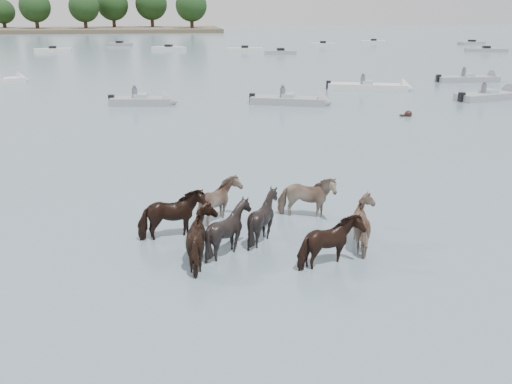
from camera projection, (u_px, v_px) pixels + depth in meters
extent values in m
plane|color=slate|center=(331.00, 255.00, 13.86)|extent=(400.00, 400.00, 0.00)
imported|color=black|center=(172.00, 217.00, 14.70)|extent=(2.00, 1.29, 1.56)
imported|color=#88735C|center=(220.00, 204.00, 15.83)|extent=(1.54, 1.70, 1.47)
imported|color=black|center=(263.00, 219.00, 14.61)|extent=(1.64, 1.53, 1.52)
imported|color=gray|center=(306.00, 199.00, 16.21)|extent=(1.92, 1.21, 1.50)
imported|color=black|center=(205.00, 240.00, 13.28)|extent=(1.73, 1.86, 1.52)
imported|color=black|center=(229.00, 231.00, 13.82)|extent=(1.43, 1.28, 1.54)
imported|color=black|center=(330.00, 245.00, 13.11)|extent=(1.88, 1.41, 1.44)
imported|color=gray|center=(368.00, 226.00, 14.23)|extent=(1.56, 1.71, 1.46)
sphere|color=black|center=(408.00, 114.00, 31.78)|extent=(0.44, 0.44, 0.44)
cube|color=black|center=(404.00, 116.00, 31.77)|extent=(0.50, 0.22, 0.18)
cube|color=gray|center=(141.00, 102.00, 35.60)|extent=(4.17, 2.18, 0.55)
cone|color=gray|center=(171.00, 102.00, 35.60)|extent=(1.13, 1.72, 1.60)
cube|color=#99ADB7|center=(141.00, 96.00, 35.49)|extent=(0.96, 1.23, 0.35)
cube|color=black|center=(112.00, 99.00, 35.55)|extent=(0.40, 0.40, 0.60)
cylinder|color=#595966|center=(135.00, 93.00, 35.36)|extent=(0.36, 0.36, 0.70)
sphere|color=#595966|center=(134.00, 87.00, 35.22)|extent=(0.24, 0.24, 0.24)
cube|color=gray|center=(288.00, 101.00, 35.76)|extent=(5.20, 3.22, 0.55)
cone|color=gray|center=(325.00, 102.00, 35.29)|extent=(1.40, 1.81, 1.60)
cube|color=#99ADB7|center=(288.00, 96.00, 35.64)|extent=(1.14, 1.33, 0.35)
cube|color=black|center=(252.00, 98.00, 36.18)|extent=(0.45, 0.45, 0.60)
cylinder|color=#595966|center=(283.00, 93.00, 35.52)|extent=(0.36, 0.36, 0.70)
sphere|color=#595966|center=(283.00, 86.00, 35.37)|extent=(0.24, 0.24, 0.24)
cube|color=silver|center=(367.00, 87.00, 42.10)|extent=(6.30, 3.45, 0.55)
cone|color=silver|center=(407.00, 88.00, 41.61)|extent=(1.36, 1.80, 1.60)
cube|color=#99ADB7|center=(368.00, 83.00, 41.99)|extent=(1.11, 1.32, 0.35)
cube|color=black|center=(328.00, 84.00, 42.55)|extent=(0.44, 0.44, 0.60)
cylinder|color=#595966|center=(363.00, 80.00, 41.87)|extent=(0.36, 0.36, 0.70)
sphere|color=#595966|center=(363.00, 74.00, 41.72)|extent=(0.24, 0.24, 0.24)
cube|color=gray|center=(488.00, 97.00, 37.56)|extent=(5.11, 2.78, 0.55)
cube|color=#99ADB7|center=(489.00, 92.00, 37.44)|extent=(1.06, 1.29, 0.35)
cube|color=black|center=(462.00, 97.00, 36.60)|extent=(0.43, 0.43, 0.60)
cylinder|color=#595966|center=(484.00, 89.00, 37.32)|extent=(0.36, 0.36, 0.70)
sphere|color=#595966|center=(485.00, 83.00, 37.18)|extent=(0.24, 0.24, 0.24)
cube|color=gray|center=(467.00, 79.00, 46.83)|extent=(5.36, 1.83, 0.55)
cone|color=gray|center=(496.00, 79.00, 47.09)|extent=(0.97, 1.64, 1.60)
cube|color=#99ADB7|center=(468.00, 75.00, 46.71)|extent=(0.85, 1.15, 0.35)
cube|color=black|center=(439.00, 78.00, 46.51)|extent=(0.37, 0.37, 0.60)
cylinder|color=#595966|center=(464.00, 73.00, 46.59)|extent=(0.36, 0.36, 0.70)
sphere|color=#595966|center=(464.00, 68.00, 46.44)|extent=(0.24, 0.24, 0.24)
cone|color=silver|center=(24.00, 80.00, 46.49)|extent=(1.56, 1.84, 1.60)
cube|color=silver|center=(53.00, 50.00, 79.39)|extent=(5.32, 1.99, 0.60)
cube|color=black|center=(53.00, 48.00, 79.27)|extent=(1.09, 1.09, 0.50)
cube|color=gray|center=(120.00, 45.00, 91.88)|extent=(4.42, 2.85, 0.60)
cube|color=black|center=(119.00, 42.00, 91.75)|extent=(1.29, 1.29, 0.50)
cube|color=silver|center=(169.00, 49.00, 82.78)|extent=(5.43, 3.37, 0.60)
cube|color=black|center=(169.00, 46.00, 82.65)|extent=(1.30, 1.30, 0.50)
cube|color=silver|center=(245.00, 50.00, 80.44)|extent=(5.48, 1.85, 0.60)
cube|color=black|center=(245.00, 47.00, 80.32)|extent=(1.06, 1.06, 0.50)
cube|color=gray|center=(280.00, 53.00, 75.28)|extent=(4.42, 1.71, 0.60)
cube|color=black|center=(281.00, 50.00, 75.16)|extent=(1.05, 1.05, 0.50)
cube|color=silver|center=(323.00, 45.00, 91.69)|extent=(4.35, 2.73, 0.60)
cube|color=black|center=(323.00, 43.00, 91.57)|extent=(1.27, 1.27, 0.50)
cube|color=silver|center=(374.00, 42.00, 98.51)|extent=(4.69, 2.72, 0.60)
cube|color=black|center=(374.00, 40.00, 98.39)|extent=(1.25, 1.25, 0.50)
cube|color=gray|center=(486.00, 50.00, 79.63)|extent=(6.11, 3.01, 0.60)
cube|color=black|center=(486.00, 48.00, 79.50)|extent=(1.23, 1.23, 0.50)
cube|color=gray|center=(472.00, 43.00, 95.61)|extent=(5.72, 3.14, 0.60)
cube|color=black|center=(472.00, 41.00, 95.49)|extent=(1.26, 1.26, 0.50)
cylinder|color=#382619|center=(5.00, 26.00, 150.91)|extent=(1.00, 1.00, 2.99)
sphere|color=black|center=(3.00, 11.00, 149.64)|extent=(6.65, 6.65, 6.65)
cylinder|color=#382619|center=(37.00, 25.00, 145.47)|extent=(1.00, 1.00, 3.69)
sphere|color=black|center=(35.00, 7.00, 143.91)|extent=(8.20, 8.20, 8.20)
cylinder|color=#382619|center=(86.00, 25.00, 147.10)|extent=(1.00, 1.00, 3.67)
sphere|color=black|center=(84.00, 7.00, 145.55)|extent=(8.15, 8.15, 8.15)
cylinder|color=#382619|center=(114.00, 24.00, 156.47)|extent=(1.00, 1.00, 4.00)
sphere|color=black|center=(113.00, 5.00, 154.77)|extent=(8.89, 8.89, 8.89)
cylinder|color=#382619|center=(152.00, 23.00, 158.59)|extent=(1.00, 1.00, 4.14)
sphere|color=black|center=(151.00, 4.00, 156.84)|extent=(9.20, 9.20, 9.20)
cylinder|color=#382619|center=(192.00, 25.00, 148.87)|extent=(1.00, 1.00, 3.85)
sphere|color=black|center=(191.00, 6.00, 147.24)|extent=(8.56, 8.56, 8.56)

